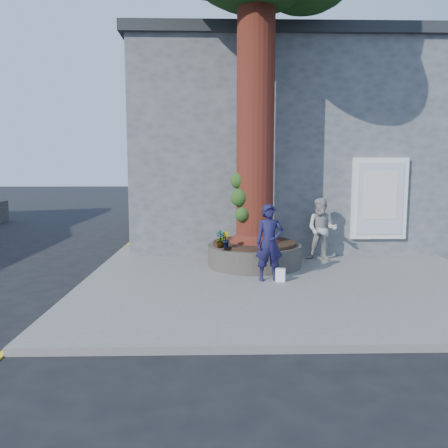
{
  "coord_description": "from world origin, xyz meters",
  "views": [
    {
      "loc": [
        -0.21,
        -8.59,
        2.46
      ],
      "look_at": [
        0.03,
        1.24,
        1.25
      ],
      "focal_mm": 35.0,
      "sensor_mm": 36.0,
      "label": 1
    }
  ],
  "objects": [
    {
      "name": "planter",
      "position": [
        0.8,
        2.0,
        0.41
      ],
      "size": [
        2.3,
        2.3,
        0.6
      ],
      "color": "black",
      "rests_on": "pavement"
    },
    {
      "name": "plant_d",
      "position": [
        0.8,
        2.85,
        0.85
      ],
      "size": [
        0.24,
        0.27,
        0.27
      ],
      "primitive_type": "imported",
      "rotation": [
        0.0,
        0.0,
        4.83
      ],
      "color": "gray",
      "rests_on": "planter"
    },
    {
      "name": "man",
      "position": [
        0.97,
        0.51,
        0.94
      ],
      "size": [
        0.63,
        0.45,
        1.63
      ],
      "primitive_type": "imported",
      "rotation": [
        0.0,
        0.0,
        0.1
      ],
      "color": "#17153B",
      "rests_on": "pavement"
    },
    {
      "name": "plant_c",
      "position": [
        -0.05,
        1.15,
        0.89
      ],
      "size": [
        0.2,
        0.2,
        0.33
      ],
      "primitive_type": "imported",
      "rotation": [
        0.0,
        0.0,
        3.07
      ],
      "color": "gray",
      "rests_on": "planter"
    },
    {
      "name": "yellow_line",
      "position": [
        -3.05,
        1.0,
        0.0
      ],
      "size": [
        0.1,
        30.0,
        0.01
      ],
      "primitive_type": "cube",
      "color": "yellow",
      "rests_on": "ground"
    },
    {
      "name": "shopping_bag",
      "position": [
        1.21,
        0.42,
        0.26
      ],
      "size": [
        0.23,
        0.17,
        0.28
      ],
      "primitive_type": "cube",
      "rotation": [
        0.0,
        0.0,
        -0.29
      ],
      "color": "white",
      "rests_on": "pavement"
    },
    {
      "name": "plant_b",
      "position": [
        0.06,
        1.15,
        0.9
      ],
      "size": [
        0.25,
        0.25,
        0.37
      ],
      "primitive_type": "imported",
      "rotation": [
        0.0,
        0.0,
        1.88
      ],
      "color": "gray",
      "rests_on": "planter"
    },
    {
      "name": "ground",
      "position": [
        0.0,
        0.0,
        0.0
      ],
      "size": [
        120.0,
        120.0,
        0.0
      ],
      "primitive_type": "plane",
      "color": "black",
      "rests_on": "ground"
    },
    {
      "name": "woman",
      "position": [
        2.61,
        2.6,
        0.94
      ],
      "size": [
        0.98,
        0.89,
        1.63
      ],
      "primitive_type": "imported",
      "rotation": [
        0.0,
        0.0,
        -0.42
      ],
      "color": "#ACA9A5",
      "rests_on": "pavement"
    },
    {
      "name": "plant_a",
      "position": [
        -0.05,
        1.15,
        0.93
      ],
      "size": [
        0.26,
        0.23,
        0.41
      ],
      "primitive_type": "imported",
      "rotation": [
        0.0,
        0.0,
        0.46
      ],
      "color": "gray",
      "rests_on": "planter"
    },
    {
      "name": "stone_shop",
      "position": [
        2.5,
        7.2,
        3.16
      ],
      "size": [
        10.3,
        8.3,
        6.3
      ],
      "color": "#55585B",
      "rests_on": "ground"
    },
    {
      "name": "pavement",
      "position": [
        1.5,
        1.0,
        0.06
      ],
      "size": [
        9.0,
        8.0,
        0.12
      ],
      "primitive_type": "cube",
      "color": "slate",
      "rests_on": "ground"
    }
  ]
}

